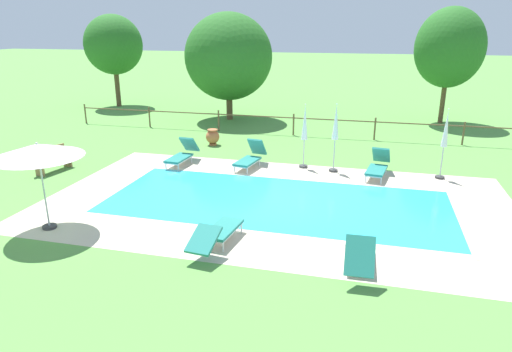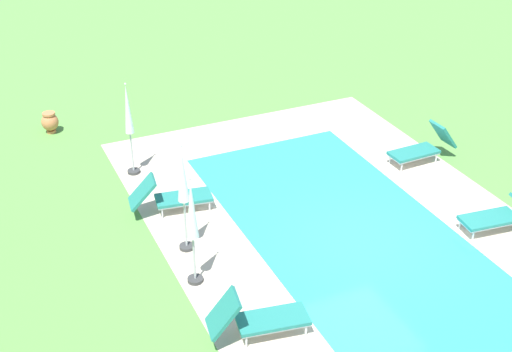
% 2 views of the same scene
% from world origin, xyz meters
% --- Properties ---
extents(ground_plane, '(160.00, 160.00, 0.00)m').
position_xyz_m(ground_plane, '(0.00, 0.00, 0.00)').
color(ground_plane, '#599342').
extents(pool_deck_paving, '(13.91, 8.03, 0.01)m').
position_xyz_m(pool_deck_paving, '(0.00, 0.00, 0.00)').
color(pool_deck_paving, beige).
rests_on(pool_deck_paving, ground).
extents(swimming_pool_water, '(10.22, 4.33, 0.01)m').
position_xyz_m(swimming_pool_water, '(0.00, 0.00, 0.01)').
color(swimming_pool_water, '#2DB7C6').
rests_on(swimming_pool_water, ground).
extents(pool_coping_rim, '(10.70, 4.81, 0.01)m').
position_xyz_m(pool_coping_rim, '(0.00, 0.00, 0.01)').
color(pool_coping_rim, beige).
rests_on(pool_coping_rim, ground).
extents(sun_lounger_north_near_steps, '(0.88, 1.97, 0.95)m').
position_xyz_m(sun_lounger_north_near_steps, '(2.95, 3.28, 0.39)').
color(sun_lounger_north_near_steps, '#237A70').
rests_on(sun_lounger_north_near_steps, ground).
extents(sun_lounger_north_mid, '(0.83, 2.13, 0.70)m').
position_xyz_m(sun_lounger_north_mid, '(-0.78, -3.15, 0.35)').
color(sun_lounger_north_mid, '#237A70').
rests_on(sun_lounger_north_mid, ground).
extents(sun_lounger_north_far, '(0.89, 1.91, 1.00)m').
position_xyz_m(sun_lounger_north_far, '(-1.68, 3.20, 0.40)').
color(sun_lounger_north_far, '#237A70').
rests_on(sun_lounger_north_far, ground).
extents(sun_lounger_north_end, '(0.66, 1.85, 1.00)m').
position_xyz_m(sun_lounger_north_end, '(2.56, -3.45, 0.40)').
color(sun_lounger_north_end, '#237A70').
rests_on(sun_lounger_north_end, ground).
extents(patio_umbrella_closed_row_west, '(0.32, 0.32, 2.40)m').
position_xyz_m(patio_umbrella_closed_row_west, '(0.25, 3.70, 1.52)').
color(patio_umbrella_closed_row_west, '#383838').
rests_on(patio_umbrella_closed_row_west, ground).
extents(patio_umbrella_closed_row_mid_west, '(0.32, 0.32, 2.50)m').
position_xyz_m(patio_umbrella_closed_row_mid_west, '(1.39, 3.48, 1.63)').
color(patio_umbrella_closed_row_mid_west, '#383838').
rests_on(patio_umbrella_closed_row_mid_west, ground).
extents(patio_umbrella_closed_row_centre, '(0.32, 0.32, 2.46)m').
position_xyz_m(patio_umbrella_closed_row_centre, '(5.07, 3.61, 1.55)').
color(patio_umbrella_closed_row_centre, '#383838').
rests_on(patio_umbrella_closed_row_centre, ground).
extents(terracotta_urn_near_fence, '(0.48, 0.48, 0.61)m').
position_xyz_m(terracotta_urn_near_fence, '(8.31, 5.10, 0.33)').
color(terracotta_urn_near_fence, '#C67547').
rests_on(terracotta_urn_near_fence, ground).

